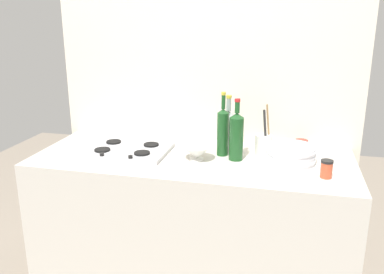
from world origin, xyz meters
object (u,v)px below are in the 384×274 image
at_px(plate_stack, 291,154).
at_px(wine_bottle_leftmost, 236,135).
at_px(condiment_jar_front, 327,169).
at_px(condiment_jar_rear, 301,146).
at_px(utensil_crock, 264,144).
at_px(wine_bottle_mid_right, 223,131).
at_px(mixing_bowl, 197,152).
at_px(wine_bottle_mid_left, 228,129).
at_px(stovetop_hob, 127,150).

height_order(plate_stack, wine_bottle_leftmost, wine_bottle_leftmost).
xyz_separation_m(condiment_jar_front, condiment_jar_rear, (-0.12, 0.36, -0.01)).
bearing_deg(condiment_jar_front, utensil_crock, 139.93).
height_order(wine_bottle_mid_right, mixing_bowl, wine_bottle_mid_right).
bearing_deg(wine_bottle_mid_right, wine_bottle_leftmost, -35.21).
distance_m(wine_bottle_leftmost, utensil_crock, 0.20).
bearing_deg(plate_stack, utensil_crock, 151.31).
xyz_separation_m(wine_bottle_mid_left, condiment_jar_front, (0.54, -0.32, -0.08)).
relative_size(stovetop_hob, condiment_jar_rear, 6.13).
height_order(plate_stack, wine_bottle_mid_right, wine_bottle_mid_right).
height_order(stovetop_hob, plate_stack, plate_stack).
bearing_deg(plate_stack, condiment_jar_front, -48.03).
xyz_separation_m(plate_stack, utensil_crock, (-0.16, 0.09, 0.02)).
xyz_separation_m(wine_bottle_leftmost, wine_bottle_mid_right, (-0.09, 0.06, 0.00)).
distance_m(wine_bottle_leftmost, condiment_jar_rear, 0.42).
distance_m(wine_bottle_leftmost, condiment_jar_front, 0.51).
bearing_deg(mixing_bowl, stovetop_hob, 174.67).
relative_size(wine_bottle_mid_right, condiment_jar_rear, 4.64).
bearing_deg(utensil_crock, wine_bottle_mid_right, -165.99).
relative_size(wine_bottle_mid_left, mixing_bowl, 1.92).
height_order(wine_bottle_mid_left, utensil_crock, wine_bottle_mid_left).
relative_size(stovetop_hob, mixing_bowl, 2.82).
distance_m(wine_bottle_mid_left, condiment_jar_front, 0.64).
xyz_separation_m(plate_stack, wine_bottle_mid_left, (-0.37, 0.13, 0.08)).
distance_m(stovetop_hob, plate_stack, 0.94).
height_order(stovetop_hob, wine_bottle_mid_right, wine_bottle_mid_right).
bearing_deg(condiment_jar_rear, condiment_jar_front, -72.13).
relative_size(plate_stack, condiment_jar_front, 2.91).
bearing_deg(condiment_jar_rear, mixing_bowl, -155.34).
bearing_deg(wine_bottle_leftmost, condiment_jar_front, -18.61).
relative_size(stovetop_hob, wine_bottle_mid_right, 1.32).
height_order(stovetop_hob, condiment_jar_rear, condiment_jar_rear).
height_order(stovetop_hob, utensil_crock, utensil_crock).
xyz_separation_m(wine_bottle_leftmost, wine_bottle_mid_left, (-0.07, 0.16, -0.01)).
bearing_deg(condiment_jar_rear, plate_stack, -107.85).
distance_m(plate_stack, wine_bottle_leftmost, 0.32).
height_order(stovetop_hob, mixing_bowl, mixing_bowl).
height_order(plate_stack, utensil_crock, utensil_crock).
distance_m(utensil_crock, condiment_jar_rear, 0.23).
distance_m(wine_bottle_mid_right, condiment_jar_rear, 0.47).
xyz_separation_m(wine_bottle_mid_left, condiment_jar_rear, (0.43, 0.04, -0.09)).
relative_size(wine_bottle_mid_left, condiment_jar_front, 3.61).
xyz_separation_m(stovetop_hob, plate_stack, (0.94, 0.05, 0.03)).
distance_m(wine_bottle_mid_left, wine_bottle_mid_right, 0.11).
bearing_deg(plate_stack, wine_bottle_leftmost, -174.08).
height_order(wine_bottle_leftmost, wine_bottle_mid_left, wine_bottle_leftmost).
bearing_deg(wine_bottle_leftmost, wine_bottle_mid_right, 144.79).
bearing_deg(mixing_bowl, wine_bottle_mid_right, 43.62).
bearing_deg(wine_bottle_leftmost, plate_stack, 5.92).
relative_size(plate_stack, wine_bottle_leftmost, 0.77).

